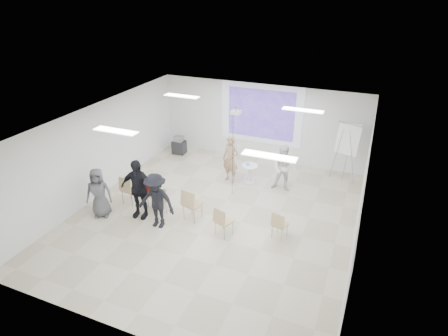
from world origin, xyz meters
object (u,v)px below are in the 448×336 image
at_px(chair_left_inner, 161,197).
at_px(laptop, 162,197).
at_px(chair_left_mid, 154,193).
at_px(chair_center, 191,203).
at_px(player_left, 231,156).
at_px(chair_right_inner, 222,220).
at_px(chair_right_far, 279,223).
at_px(chair_far_left, 128,188).
at_px(audience_left, 137,185).
at_px(av_cart, 179,146).
at_px(audience_outer, 98,190).
at_px(flipchart_easel, 348,139).
at_px(pedestal_table, 250,173).
at_px(player_right, 284,166).
at_px(audience_mid, 156,198).

height_order(chair_left_inner, laptop, chair_left_inner).
relative_size(chair_left_mid, chair_center, 0.90).
xyz_separation_m(player_left, chair_right_inner, (0.97, -3.10, -0.43)).
bearing_deg(chair_left_mid, chair_right_far, 5.52).
distance_m(chair_far_left, audience_left, 0.95).
bearing_deg(av_cart, laptop, -70.82).
relative_size(chair_left_inner, chair_center, 0.86).
relative_size(player_left, chair_far_left, 1.96).
distance_m(chair_right_inner, audience_outer, 3.79).
height_order(chair_center, audience_left, audience_left).
relative_size(chair_left_mid, chair_right_far, 1.13).
relative_size(chair_left_mid, flipchart_easel, 0.42).
height_order(player_left, chair_right_inner, player_left).
relative_size(chair_left_mid, audience_outer, 0.53).
bearing_deg(chair_left_inner, chair_far_left, 162.69).
xyz_separation_m(chair_center, av_cart, (-2.63, 4.13, -0.24)).
relative_size(chair_far_left, chair_center, 0.97).
distance_m(chair_left_inner, chair_right_far, 3.64).
height_order(pedestal_table, laptop, pedestal_table).
distance_m(laptop, audience_left, 0.91).
bearing_deg(chair_right_inner, player_left, 127.78).
relative_size(chair_right_inner, flipchart_easel, 0.41).
bearing_deg(flipchart_easel, chair_left_mid, -124.57).
distance_m(audience_outer, av_cart, 4.95).
relative_size(player_left, chair_center, 1.90).
xyz_separation_m(chair_left_inner, chair_center, (1.03, -0.04, 0.08)).
bearing_deg(chair_far_left, chair_left_mid, 10.41).
height_order(chair_right_far, av_cart, chair_right_far).
bearing_deg(pedestal_table, audience_left, -125.93).
bearing_deg(player_left, chair_far_left, -119.76).
height_order(player_left, player_right, player_left).
bearing_deg(chair_center, audience_left, -154.98).
height_order(pedestal_table, audience_left, audience_left).
distance_m(player_left, laptop, 2.91).
relative_size(chair_far_left, audience_left, 0.46).
xyz_separation_m(player_right, chair_center, (-2.03, -2.81, -0.30)).
height_order(player_left, av_cart, player_left).
distance_m(chair_far_left, audience_mid, 1.67).
relative_size(pedestal_table, audience_outer, 0.41).
bearing_deg(player_left, laptop, -103.33).
height_order(player_right, audience_outer, player_right).
relative_size(pedestal_table, laptop, 2.26).
bearing_deg(pedestal_table, laptop, -124.70).
bearing_deg(laptop, audience_outer, 14.15).
relative_size(chair_right_inner, audience_outer, 0.51).
bearing_deg(av_cart, flipchart_easel, -1.48).
bearing_deg(chair_far_left, chair_center, 3.09).
bearing_deg(chair_right_inner, player_right, 94.82).
relative_size(chair_center, audience_left, 0.48).
bearing_deg(player_left, chair_left_mid, -108.50).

